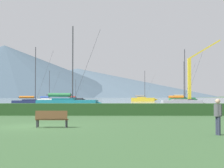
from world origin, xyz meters
The scene contains 15 objects.
ground_plane centered at (0.00, 0.00, 0.00)m, with size 1000.00×1000.00×0.00m, color #385B33.
harbor_water centered at (0.00, 137.00, 0.00)m, with size 320.00×246.00×0.00m, color #8C9EA3.
hedge_line centered at (0.00, 11.00, 0.54)m, with size 80.00×1.20×1.07m, color #284C23.
sailboat_slip_0 centered at (-8.98, 35.61, 0.61)m, with size 7.33×2.96×9.80m.
sailboat_slip_2 centered at (-12.50, 65.31, 0.54)m, with size 6.65×2.50×8.07m.
sailboat_slip_3 centered at (-8.62, 88.83, 0.54)m, with size 6.66×2.39×7.01m.
sailboat_slip_4 centered at (24.34, 79.61, 0.72)m, with size 8.65×3.24×11.89m.
sailboat_slip_5 centered at (12.99, 81.66, 0.66)m, with size 8.14×2.96×9.20m.
sailboat_slip_6 centered at (15.56, 35.42, 0.62)m, with size 7.49×2.50×9.38m.
sailboat_slip_7 centered at (-1.44, 24.17, 0.74)m, with size 9.01×3.23×10.88m.
park_bench_near_path centered at (1.12, -0.61, 0.53)m, with size 1.81×0.51×0.95m.
person_standing_walker centered at (9.37, -4.10, 0.97)m, with size 0.36×0.56×1.65m.
dock_crane centered at (25.09, 71.28, 5.54)m, with size 9.49×2.00×16.94m.
distant_hill_west_ridge centered at (-113.12, 332.85, 27.42)m, with size 284.25×284.25×54.84m, color #425666.
distant_hill_central_peak centered at (-43.72, 403.11, 17.90)m, with size 345.01×345.01×35.80m, color #4C6070.
Camera 1 is at (4.71, -19.45, 1.80)m, focal length 53.85 mm.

